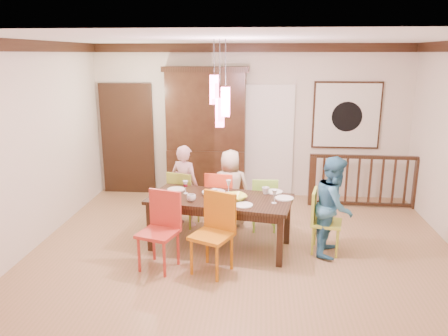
# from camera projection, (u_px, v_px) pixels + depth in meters

# --- Properties ---
(floor) EXTENTS (6.00, 6.00, 0.00)m
(floor) POSITION_uv_depth(u_px,v_px,m) (243.00, 247.00, 6.31)
(floor) COLOR #9C7B4B
(floor) RESTS_ON ground
(ceiling) EXTENTS (6.00, 6.00, 0.00)m
(ceiling) POSITION_uv_depth(u_px,v_px,m) (246.00, 39.00, 5.57)
(ceiling) COLOR white
(ceiling) RESTS_ON wall_back
(wall_back) EXTENTS (6.00, 0.00, 6.00)m
(wall_back) POSITION_uv_depth(u_px,v_px,m) (250.00, 122.00, 8.35)
(wall_back) COLOR beige
(wall_back) RESTS_ON floor
(wall_left) EXTENTS (0.00, 5.00, 5.00)m
(wall_left) POSITION_uv_depth(u_px,v_px,m) (34.00, 146.00, 6.19)
(wall_left) COLOR beige
(wall_left) RESTS_ON floor
(crown_molding) EXTENTS (6.00, 5.00, 0.16)m
(crown_molding) POSITION_uv_depth(u_px,v_px,m) (246.00, 45.00, 5.59)
(crown_molding) COLOR black
(crown_molding) RESTS_ON wall_back
(panel_door) EXTENTS (1.04, 0.07, 2.24)m
(panel_door) POSITION_uv_depth(u_px,v_px,m) (128.00, 141.00, 8.60)
(panel_door) COLOR black
(panel_door) RESTS_ON wall_back
(white_doorway) EXTENTS (0.97, 0.05, 2.22)m
(white_doorway) POSITION_uv_depth(u_px,v_px,m) (268.00, 143.00, 8.39)
(white_doorway) COLOR silver
(white_doorway) RESTS_ON wall_back
(painting) EXTENTS (1.25, 0.06, 1.25)m
(painting) POSITION_uv_depth(u_px,v_px,m) (347.00, 115.00, 8.12)
(painting) COLOR black
(painting) RESTS_ON wall_back
(pendant_cluster) EXTENTS (0.27, 0.21, 1.14)m
(pendant_cluster) POSITION_uv_depth(u_px,v_px,m) (220.00, 101.00, 5.80)
(pendant_cluster) COLOR #FF4C7E
(pendant_cluster) RESTS_ON ceiling
(dining_table) EXTENTS (2.12, 1.25, 0.75)m
(dining_table) POSITION_uv_depth(u_px,v_px,m) (220.00, 204.00, 6.17)
(dining_table) COLOR black
(dining_table) RESTS_ON floor
(chair_far_left) EXTENTS (0.51, 0.51, 0.92)m
(chair_far_left) POSITION_uv_depth(u_px,v_px,m) (185.00, 194.00, 7.03)
(chair_far_left) COLOR #91A22F
(chair_far_left) RESTS_ON floor
(chair_far_mid) EXTENTS (0.48, 0.48, 0.96)m
(chair_far_mid) POSITION_uv_depth(u_px,v_px,m) (221.00, 196.00, 6.86)
(chair_far_mid) COLOR #E74321
(chair_far_mid) RESTS_ON floor
(chair_far_right) EXTENTS (0.41, 0.41, 0.87)m
(chair_far_right) POSITION_uv_depth(u_px,v_px,m) (264.00, 199.00, 6.85)
(chair_far_right) COLOR #90D243
(chair_far_right) RESTS_ON floor
(chair_near_left) EXTENTS (0.57, 0.57, 1.01)m
(chair_near_left) POSITION_uv_depth(u_px,v_px,m) (158.00, 227.00, 5.56)
(chair_near_left) COLOR #BA3226
(chair_near_left) RESTS_ON floor
(chair_near_mid) EXTENTS (0.61, 0.61, 1.02)m
(chair_near_mid) POSITION_uv_depth(u_px,v_px,m) (212.00, 229.00, 5.46)
(chair_near_mid) COLOR #C06A0E
(chair_near_mid) RESTS_ON floor
(chair_end_right) EXTENTS (0.48, 0.48, 0.89)m
(chair_end_right) POSITION_uv_depth(u_px,v_px,m) (327.00, 217.00, 6.05)
(chair_end_right) COLOR #BDCB39
(chair_end_right) RESTS_ON floor
(china_hutch) EXTENTS (1.58, 0.46, 2.49)m
(china_hutch) POSITION_uv_depth(u_px,v_px,m) (206.00, 134.00, 8.27)
(china_hutch) COLOR black
(china_hutch) RESTS_ON floor
(balustrade) EXTENTS (1.98, 0.13, 0.96)m
(balustrade) POSITION_uv_depth(u_px,v_px,m) (364.00, 180.00, 7.89)
(balustrade) COLOR black
(balustrade) RESTS_ON floor
(person_far_left) EXTENTS (0.57, 0.49, 1.33)m
(person_far_left) POSITION_uv_depth(u_px,v_px,m) (185.00, 186.00, 6.99)
(person_far_left) COLOR beige
(person_far_left) RESTS_ON floor
(person_far_mid) EXTENTS (0.64, 0.44, 1.26)m
(person_far_mid) POSITION_uv_depth(u_px,v_px,m) (230.00, 188.00, 6.97)
(person_far_mid) COLOR beige
(person_far_mid) RESTS_ON floor
(person_end_right) EXTENTS (0.68, 0.79, 1.38)m
(person_end_right) POSITION_uv_depth(u_px,v_px,m) (334.00, 206.00, 5.98)
(person_end_right) COLOR teal
(person_end_right) RESTS_ON floor
(serving_bowl) EXTENTS (0.42, 0.42, 0.08)m
(serving_bowl) POSITION_uv_depth(u_px,v_px,m) (235.00, 197.00, 6.04)
(serving_bowl) COLOR #D4D43C
(serving_bowl) RESTS_ON dining_table
(small_bowl) EXTENTS (0.23, 0.23, 0.06)m
(small_bowl) POSITION_uv_depth(u_px,v_px,m) (209.00, 194.00, 6.23)
(small_bowl) COLOR white
(small_bowl) RESTS_ON dining_table
(cup_left) EXTENTS (0.13, 0.13, 0.10)m
(cup_left) POSITION_uv_depth(u_px,v_px,m) (191.00, 198.00, 5.98)
(cup_left) COLOR silver
(cup_left) RESTS_ON dining_table
(cup_right) EXTENTS (0.12, 0.12, 0.10)m
(cup_right) POSITION_uv_depth(u_px,v_px,m) (266.00, 191.00, 6.30)
(cup_right) COLOR silver
(cup_right) RESTS_ON dining_table
(plate_far_left) EXTENTS (0.26, 0.26, 0.01)m
(plate_far_left) POSITION_uv_depth(u_px,v_px,m) (176.00, 189.00, 6.50)
(plate_far_left) COLOR white
(plate_far_left) RESTS_ON dining_table
(plate_far_mid) EXTENTS (0.26, 0.26, 0.01)m
(plate_far_mid) POSITION_uv_depth(u_px,v_px,m) (216.00, 192.00, 6.39)
(plate_far_mid) COLOR white
(plate_far_mid) RESTS_ON dining_table
(plate_far_right) EXTENTS (0.26, 0.26, 0.01)m
(plate_far_right) POSITION_uv_depth(u_px,v_px,m) (274.00, 192.00, 6.39)
(plate_far_right) COLOR white
(plate_far_right) RESTS_ON dining_table
(plate_near_left) EXTENTS (0.26, 0.26, 0.01)m
(plate_near_left) POSITION_uv_depth(u_px,v_px,m) (170.00, 201.00, 5.97)
(plate_near_left) COLOR white
(plate_near_left) RESTS_ON dining_table
(plate_near_mid) EXTENTS (0.26, 0.26, 0.01)m
(plate_near_mid) POSITION_uv_depth(u_px,v_px,m) (243.00, 205.00, 5.82)
(plate_near_mid) COLOR white
(plate_near_mid) RESTS_ON dining_table
(plate_end_right) EXTENTS (0.26, 0.26, 0.01)m
(plate_end_right) POSITION_uv_depth(u_px,v_px,m) (284.00, 198.00, 6.10)
(plate_end_right) COLOR white
(plate_end_right) RESTS_ON dining_table
(wine_glass_a) EXTENTS (0.08, 0.08, 0.19)m
(wine_glass_a) POSITION_uv_depth(u_px,v_px,m) (185.00, 187.00, 6.31)
(wine_glass_a) COLOR #590C19
(wine_glass_a) RESTS_ON dining_table
(wine_glass_b) EXTENTS (0.08, 0.08, 0.19)m
(wine_glass_b) POSITION_uv_depth(u_px,v_px,m) (229.00, 186.00, 6.35)
(wine_glass_b) COLOR silver
(wine_glass_b) RESTS_ON dining_table
(wine_glass_c) EXTENTS (0.08, 0.08, 0.19)m
(wine_glass_c) POSITION_uv_depth(u_px,v_px,m) (215.00, 196.00, 5.93)
(wine_glass_c) COLOR #590C19
(wine_glass_c) RESTS_ON dining_table
(wine_glass_d) EXTENTS (0.08, 0.08, 0.19)m
(wine_glass_d) POSITION_uv_depth(u_px,v_px,m) (274.00, 197.00, 5.89)
(wine_glass_d) COLOR silver
(wine_glass_d) RESTS_ON dining_table
(napkin) EXTENTS (0.18, 0.14, 0.01)m
(napkin) POSITION_uv_depth(u_px,v_px,m) (220.00, 205.00, 5.82)
(napkin) COLOR #D83359
(napkin) RESTS_ON dining_table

